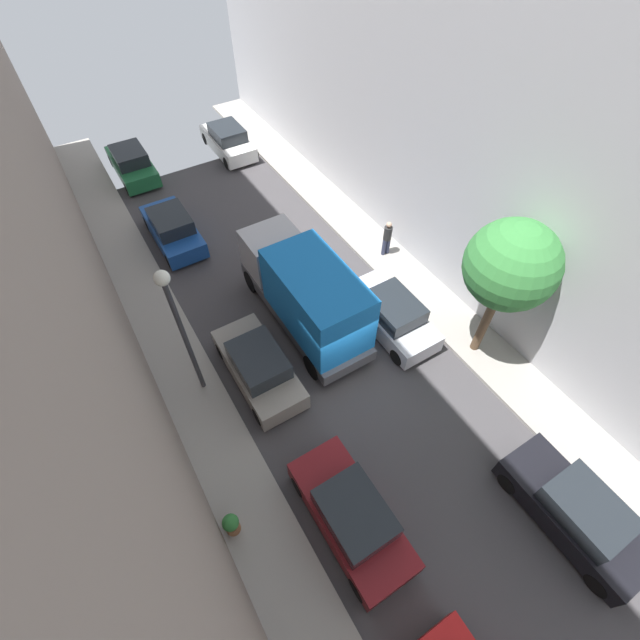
{
  "coord_description": "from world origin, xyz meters",
  "views": [
    {
      "loc": [
        -5.33,
        -6.91,
        13.64
      ],
      "look_at": [
        0.32,
        2.32,
        0.5
      ],
      "focal_mm": 24.75,
      "sensor_mm": 36.0,
      "label": 1
    }
  ],
  "objects_px": {
    "delivery_truck": "(305,292)",
    "lamp_post": "(178,319)",
    "parked_car_left_4": "(173,229)",
    "parked_car_right_2": "(391,314)",
    "parked_car_right_3": "(228,140)",
    "potted_plant_2": "(231,524)",
    "parked_car_right_1": "(576,512)",
    "parked_car_left_3": "(259,366)",
    "parked_car_left_5": "(132,164)",
    "street_tree_1": "(511,266)",
    "pedestrian": "(387,237)",
    "parked_car_left_2": "(352,515)"
  },
  "relations": [
    {
      "from": "parked_car_right_3",
      "to": "pedestrian",
      "type": "distance_m",
      "value": 12.14
    },
    {
      "from": "parked_car_left_3",
      "to": "parked_car_left_5",
      "type": "relative_size",
      "value": 1.0
    },
    {
      "from": "street_tree_1",
      "to": "parked_car_right_2",
      "type": "bearing_deg",
      "value": 128.49
    },
    {
      "from": "street_tree_1",
      "to": "parked_car_left_3",
      "type": "bearing_deg",
      "value": 157.47
    },
    {
      "from": "parked_car_left_3",
      "to": "delivery_truck",
      "type": "distance_m",
      "value": 3.2
    },
    {
      "from": "potted_plant_2",
      "to": "parked_car_left_4",
      "type": "bearing_deg",
      "value": 77.23
    },
    {
      "from": "street_tree_1",
      "to": "lamp_post",
      "type": "height_order",
      "value": "street_tree_1"
    },
    {
      "from": "parked_car_left_2",
      "to": "potted_plant_2",
      "type": "relative_size",
      "value": 4.97
    },
    {
      "from": "pedestrian",
      "to": "potted_plant_2",
      "type": "xyz_separation_m",
      "value": [
        -10.71,
        -7.13,
        -0.48
      ]
    },
    {
      "from": "parked_car_right_3",
      "to": "delivery_truck",
      "type": "bearing_deg",
      "value": -101.34
    },
    {
      "from": "parked_car_left_2",
      "to": "parked_car_right_1",
      "type": "height_order",
      "value": "same"
    },
    {
      "from": "parked_car_right_1",
      "to": "parked_car_right_2",
      "type": "relative_size",
      "value": 1.0
    },
    {
      "from": "parked_car_left_5",
      "to": "street_tree_1",
      "type": "relative_size",
      "value": 0.74
    },
    {
      "from": "parked_car_left_2",
      "to": "parked_car_left_3",
      "type": "height_order",
      "value": "same"
    },
    {
      "from": "parked_car_left_3",
      "to": "parked_car_left_4",
      "type": "distance_m",
      "value": 8.83
    },
    {
      "from": "parked_car_right_2",
      "to": "potted_plant_2",
      "type": "bearing_deg",
      "value": -156.04
    },
    {
      "from": "parked_car_left_4",
      "to": "pedestrian",
      "type": "xyz_separation_m",
      "value": [
        7.75,
        -5.93,
        0.35
      ]
    },
    {
      "from": "parked_car_left_3",
      "to": "street_tree_1",
      "type": "relative_size",
      "value": 0.74
    },
    {
      "from": "delivery_truck",
      "to": "street_tree_1",
      "type": "bearing_deg",
      "value": -43.01
    },
    {
      "from": "delivery_truck",
      "to": "potted_plant_2",
      "type": "xyz_separation_m",
      "value": [
        -5.66,
        -5.57,
        -1.19
      ]
    },
    {
      "from": "parked_car_left_5",
      "to": "lamp_post",
      "type": "relative_size",
      "value": 0.76
    },
    {
      "from": "parked_car_left_3",
      "to": "delivery_truck",
      "type": "bearing_deg",
      "value": 26.42
    },
    {
      "from": "parked_car_left_3",
      "to": "parked_car_right_3",
      "type": "distance_m",
      "value": 15.76
    },
    {
      "from": "parked_car_left_4",
      "to": "potted_plant_2",
      "type": "distance_m",
      "value": 13.38
    },
    {
      "from": "parked_car_left_2",
      "to": "parked_car_right_2",
      "type": "bearing_deg",
      "value": 44.43
    },
    {
      "from": "parked_car_left_2",
      "to": "parked_car_right_1",
      "type": "xyz_separation_m",
      "value": [
        5.4,
        -3.19,
        0.0
      ]
    },
    {
      "from": "parked_car_right_1",
      "to": "parked_car_right_3",
      "type": "relative_size",
      "value": 1.0
    },
    {
      "from": "parked_car_left_2",
      "to": "parked_car_right_2",
      "type": "xyz_separation_m",
      "value": [
        5.4,
        5.29,
        0.0
      ]
    },
    {
      "from": "street_tree_1",
      "to": "potted_plant_2",
      "type": "height_order",
      "value": "street_tree_1"
    },
    {
      "from": "parked_car_left_3",
      "to": "parked_car_left_4",
      "type": "height_order",
      "value": "same"
    },
    {
      "from": "parked_car_left_4",
      "to": "parked_car_left_3",
      "type": "bearing_deg",
      "value": -90.0
    },
    {
      "from": "parked_car_left_3",
      "to": "parked_car_right_1",
      "type": "relative_size",
      "value": 1.0
    },
    {
      "from": "parked_car_left_4",
      "to": "parked_car_left_5",
      "type": "xyz_separation_m",
      "value": [
        0.0,
        6.43,
        0.0
      ]
    },
    {
      "from": "parked_car_left_3",
      "to": "delivery_truck",
      "type": "xyz_separation_m",
      "value": [
        2.7,
        1.34,
        1.07
      ]
    },
    {
      "from": "parked_car_left_2",
      "to": "delivery_truck",
      "type": "distance_m",
      "value": 7.71
    },
    {
      "from": "parked_car_right_2",
      "to": "potted_plant_2",
      "type": "relative_size",
      "value": 4.97
    },
    {
      "from": "parked_car_right_1",
      "to": "delivery_truck",
      "type": "xyz_separation_m",
      "value": [
        -2.7,
        10.34,
        1.07
      ]
    },
    {
      "from": "pedestrian",
      "to": "street_tree_1",
      "type": "xyz_separation_m",
      "value": [
        -0.3,
        -5.99,
        3.26
      ]
    },
    {
      "from": "parked_car_left_3",
      "to": "parked_car_right_3",
      "type": "bearing_deg",
      "value": 69.96
    },
    {
      "from": "parked_car_right_2",
      "to": "street_tree_1",
      "type": "bearing_deg",
      "value": -51.51
    },
    {
      "from": "parked_car_right_2",
      "to": "pedestrian",
      "type": "relative_size",
      "value": 2.44
    },
    {
      "from": "parked_car_right_2",
      "to": "parked_car_right_1",
      "type": "bearing_deg",
      "value": -90.0
    },
    {
      "from": "parked_car_left_4",
      "to": "lamp_post",
      "type": "distance_m",
      "value": 8.92
    },
    {
      "from": "pedestrian",
      "to": "parked_car_left_3",
      "type": "bearing_deg",
      "value": -159.48
    },
    {
      "from": "pedestrian",
      "to": "delivery_truck",
      "type": "bearing_deg",
      "value": -162.83
    },
    {
      "from": "parked_car_right_2",
      "to": "parked_car_right_3",
      "type": "height_order",
      "value": "same"
    },
    {
      "from": "parked_car_right_3",
      "to": "pedestrian",
      "type": "xyz_separation_m",
      "value": [
        2.35,
        -11.9,
        0.35
      ]
    },
    {
      "from": "parked_car_right_2",
      "to": "parked_car_right_3",
      "type": "xyz_separation_m",
      "value": [
        0.0,
        15.32,
        0.0
      ]
    },
    {
      "from": "parked_car_left_3",
      "to": "pedestrian",
      "type": "relative_size",
      "value": 2.44
    },
    {
      "from": "delivery_truck",
      "to": "lamp_post",
      "type": "distance_m",
      "value": 5.07
    }
  ]
}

